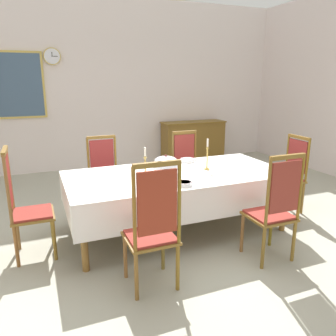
# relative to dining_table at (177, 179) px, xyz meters

# --- Properties ---
(ground) EXTENTS (7.53, 7.11, 0.04)m
(ground) POSITION_rel_dining_table_xyz_m (0.00, -0.12, -0.69)
(ground) COLOR #A9A896
(back_wall) EXTENTS (7.53, 0.08, 3.41)m
(back_wall) POSITION_rel_dining_table_xyz_m (0.00, 3.48, 1.04)
(back_wall) COLOR silver
(back_wall) RESTS_ON ground
(dining_table) EXTENTS (2.61, 1.24, 0.73)m
(dining_table) POSITION_rel_dining_table_xyz_m (0.00, 0.00, 0.00)
(dining_table) COLOR brown
(dining_table) RESTS_ON ground
(tablecloth) EXTENTS (2.63, 1.26, 0.38)m
(tablecloth) POSITION_rel_dining_table_xyz_m (0.00, -0.00, -0.02)
(tablecloth) COLOR white
(tablecloth) RESTS_ON dining_table
(chair_south_a) EXTENTS (0.44, 0.42, 1.21)m
(chair_south_a) POSITION_rel_dining_table_xyz_m (-0.68, -1.03, -0.07)
(chair_south_a) COLOR brown
(chair_south_a) RESTS_ON ground
(chair_north_a) EXTENTS (0.44, 0.42, 1.05)m
(chair_north_a) POSITION_rel_dining_table_xyz_m (-0.68, 1.02, -0.12)
(chair_north_a) COLOR brown
(chair_north_a) RESTS_ON ground
(chair_south_b) EXTENTS (0.44, 0.42, 1.15)m
(chair_south_b) POSITION_rel_dining_table_xyz_m (0.62, -1.03, -0.09)
(chair_south_b) COLOR brown
(chair_south_b) RESTS_ON ground
(chair_north_b) EXTENTS (0.44, 0.42, 1.05)m
(chair_north_b) POSITION_rel_dining_table_xyz_m (0.62, 1.02, -0.13)
(chair_north_b) COLOR brown
(chair_north_b) RESTS_ON ground
(chair_head_west) EXTENTS (0.42, 0.44, 1.18)m
(chair_head_west) POSITION_rel_dining_table_xyz_m (-1.72, -0.00, -0.08)
(chair_head_west) COLOR brown
(chair_head_west) RESTS_ON ground
(chair_head_east) EXTENTS (0.42, 0.44, 1.07)m
(chair_head_east) POSITION_rel_dining_table_xyz_m (1.71, -0.00, -0.12)
(chair_head_east) COLOR brown
(chair_head_east) RESTS_ON ground
(soup_tureen) EXTENTS (0.30, 0.30, 0.24)m
(soup_tureen) POSITION_rel_dining_table_xyz_m (-0.15, -0.00, 0.19)
(soup_tureen) COLOR white
(soup_tureen) RESTS_ON tablecloth
(candlestick_west) EXTENTS (0.07, 0.07, 0.34)m
(candlestick_west) POSITION_rel_dining_table_xyz_m (-0.40, 0.00, 0.21)
(candlestick_west) COLOR gold
(candlestick_west) RESTS_ON tablecloth
(candlestick_east) EXTENTS (0.07, 0.07, 0.39)m
(candlestick_east) POSITION_rel_dining_table_xyz_m (0.40, 0.00, 0.23)
(candlestick_east) COLOR gold
(candlestick_east) RESTS_ON tablecloth
(bowl_near_left) EXTENTS (0.19, 0.19, 0.04)m
(bowl_near_left) POSITION_rel_dining_table_xyz_m (0.35, 0.46, 0.10)
(bowl_near_left) COLOR white
(bowl_near_left) RESTS_ON tablecloth
(bowl_near_right) EXTENTS (0.17, 0.17, 0.04)m
(bowl_near_right) POSITION_rel_dining_table_xyz_m (-0.12, -0.47, 0.10)
(bowl_near_right) COLOR white
(bowl_near_right) RESTS_ON tablecloth
(spoon_primary) EXTENTS (0.03, 0.18, 0.01)m
(spoon_primary) POSITION_rel_dining_table_xyz_m (0.48, 0.49, 0.08)
(spoon_primary) COLOR gold
(spoon_primary) RESTS_ON tablecloth
(spoon_secondary) EXTENTS (0.06, 0.17, 0.01)m
(spoon_secondary) POSITION_rel_dining_table_xyz_m (-0.23, -0.45, 0.08)
(spoon_secondary) COLOR gold
(spoon_secondary) RESTS_ON tablecloth
(sideboard) EXTENTS (1.44, 0.48, 0.90)m
(sideboard) POSITION_rel_dining_table_xyz_m (1.77, 3.16, -0.21)
(sideboard) COLOR brown
(sideboard) RESTS_ON ground
(mounted_clock) EXTENTS (0.32, 0.06, 0.32)m
(mounted_clock) POSITION_rel_dining_table_xyz_m (-1.10, 3.41, 1.57)
(mounted_clock) COLOR #D1B251
(framed_painting) EXTENTS (0.98, 0.05, 1.22)m
(framed_painting) POSITION_rel_dining_table_xyz_m (-1.77, 3.42, 1.05)
(framed_painting) COLOR #D1B251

